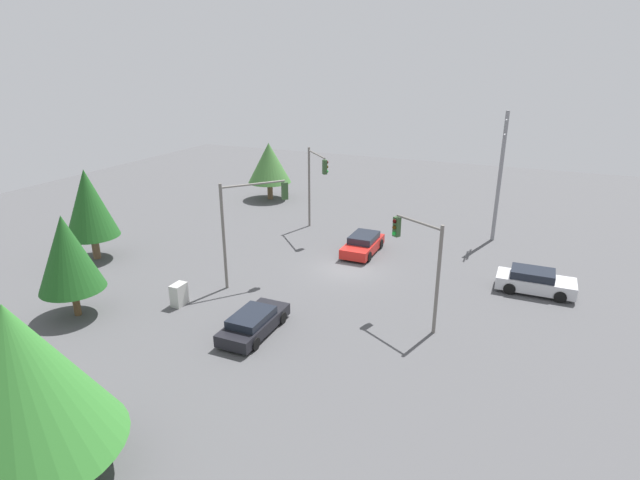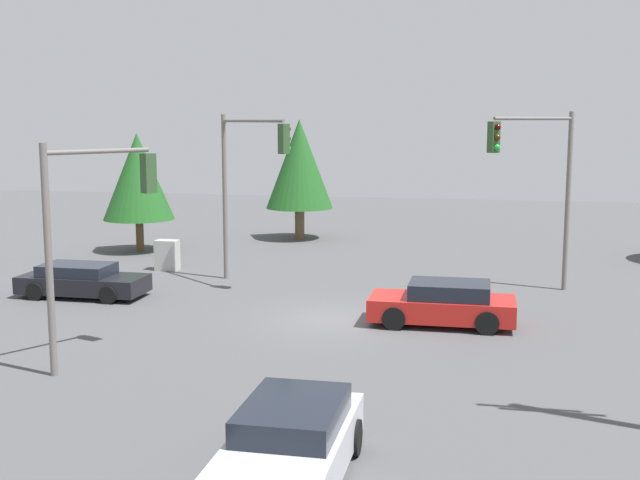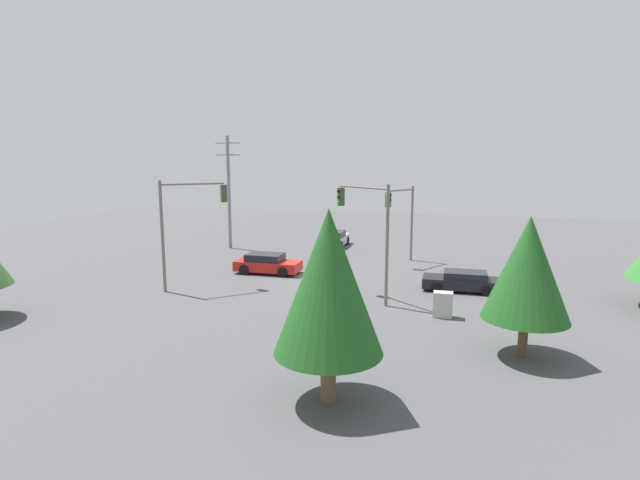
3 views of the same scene
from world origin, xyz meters
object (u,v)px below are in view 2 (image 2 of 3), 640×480
Objects in this scene: traffic_signal_aux at (540,170)px; traffic_signal_main at (247,169)px; sedan_silver at (291,444)px; sedan_dark at (82,281)px; electrical_cabinet at (167,255)px; sedan_red at (444,304)px; traffic_signal_cross at (93,214)px.

traffic_signal_main is at bearing -40.33° from traffic_signal_aux.
traffic_signal_main reaches higher than sedan_silver.
sedan_dark is 3.51× the size of electrical_cabinet.
sedan_dark is at bearing 79.66° from electrical_cabinet.
sedan_dark is at bearing -29.62° from traffic_signal_aux.
sedan_red is at bearing -100.02° from sedan_silver.
electrical_cabinet is (14.85, -1.70, -3.84)m from traffic_signal_aux.
traffic_signal_main is at bearing 58.80° from sedan_red.
sedan_silver is at bearing -100.37° from traffic_signal_cross.
electrical_cabinet is at bearing 169.66° from sedan_dark.
sedan_red is at bearing -25.21° from traffic_signal_cross.
sedan_silver is (-10.80, 12.79, 0.10)m from sedan_dark.
sedan_silver is at bearing 40.18° from sedan_dark.
traffic_signal_main is at bearing 25.58° from traffic_signal_cross.
electrical_cabinet is (-0.99, -5.42, 0.05)m from sedan_dark.
traffic_signal_aux reaches higher than sedan_dark.
traffic_signal_cross reaches higher than sedan_dark.
sedan_silver is 0.77× the size of traffic_signal_cross.
sedan_silver is (2.02, 11.42, 0.02)m from sedan_red.
sedan_red is 7.04m from traffic_signal_aux.
traffic_signal_main is 5.08× the size of electrical_cabinet.
traffic_signal_main is at bearing 152.73° from electrical_cabinet.
traffic_signal_aux is (-15.84, -3.71, 3.89)m from sedan_dark.
sedan_red is at bearing 16.50° from traffic_signal_aux.
traffic_signal_aux is at bearing 41.93° from traffic_signal_main.
traffic_signal_main is 1.13× the size of traffic_signal_cross.
traffic_signal_main is 10.66m from traffic_signal_aux.
electrical_cabinet is at bearing -167.81° from traffic_signal_main.
traffic_signal_main is (7.63, -4.62, 3.78)m from sedan_red.
sedan_red is at bearing 150.16° from electrical_cabinet.
sedan_red is at bearing 8.25° from traffic_signal_main.
sedan_red reaches higher than sedan_dark.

